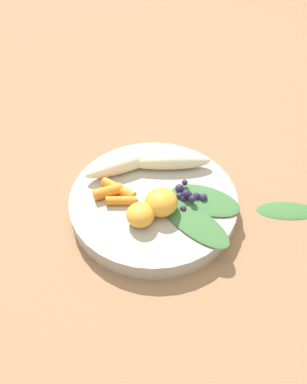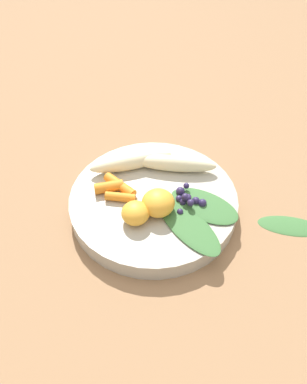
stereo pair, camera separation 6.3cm
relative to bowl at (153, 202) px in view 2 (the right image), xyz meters
name	(u,v)px [view 2 (the right image)]	position (x,y,z in m)	size (l,w,h in m)	color
ground_plane	(153,208)	(0.00, 0.00, -0.02)	(2.40, 2.40, 0.00)	#99704C
bowl	(153,202)	(0.00, 0.00, 0.00)	(0.28, 0.28, 0.03)	#B2AD9E
banana_peeled_left	(131,162)	(-0.03, -0.08, 0.03)	(0.15, 0.03, 0.03)	beige
banana_peeled_right	(174,163)	(-0.07, -0.02, 0.03)	(0.15, 0.03, 0.03)	beige
orange_segment_near	(158,203)	(0.02, 0.03, 0.04)	(0.05, 0.05, 0.04)	#F4A833
orange_segment_far	(135,213)	(0.06, 0.01, 0.03)	(0.04, 0.04, 0.03)	#F4A833
carrot_front	(120,185)	(0.03, -0.05, 0.02)	(0.02, 0.02, 0.06)	orange
carrot_mid_left	(109,187)	(0.04, -0.06, 0.02)	(0.02, 0.02, 0.05)	orange
carrot_mid_right	(120,197)	(0.04, -0.03, 0.02)	(0.01, 0.01, 0.05)	orange
blueberry_pile	(188,199)	(-0.03, 0.05, 0.02)	(0.05, 0.06, 0.02)	#2D234C
coconut_shred_patch	(191,214)	(-0.01, 0.07, 0.02)	(0.04, 0.04, 0.00)	white
kale_leaf_left	(189,226)	(0.01, 0.08, 0.02)	(0.14, 0.05, 0.01)	#3D7038
kale_leaf_right	(204,206)	(-0.04, 0.08, 0.02)	(0.12, 0.06, 0.01)	#3D7038
kale_leaf_stray	(291,225)	(-0.12, 0.19, -0.01)	(0.11, 0.04, 0.01)	#3D7038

